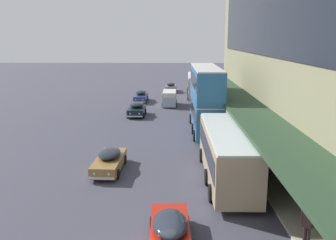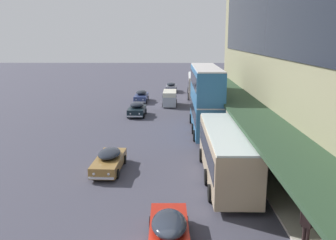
{
  "view_description": "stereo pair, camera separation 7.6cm",
  "coord_description": "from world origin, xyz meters",
  "px_view_note": "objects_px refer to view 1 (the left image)",
  "views": [
    {
      "loc": [
        0.49,
        -13.25,
        9.03
      ],
      "look_at": [
        0.23,
        21.13,
        1.37
      ],
      "focal_mm": 40.0,
      "sensor_mm": 36.0,
      "label": 1
    },
    {
      "loc": [
        0.56,
        -13.25,
        9.03
      ],
      "look_at": [
        0.23,
        21.13,
        1.37
      ],
      "focal_mm": 40.0,
      "sensor_mm": 36.0,
      "label": 2
    }
  ],
  "objects_px": {
    "sedan_lead_mid": "(109,160)",
    "sedan_oncoming_rear": "(171,87)",
    "sedan_oncoming_front": "(137,109)",
    "transit_bus_kerbside_rear": "(206,97)",
    "sedan_second_near": "(141,96)",
    "transit_bus_kerbside_far": "(227,152)",
    "pedestrian_at_kerb": "(308,223)",
    "vw_van": "(170,97)",
    "fire_hydrant": "(258,158)",
    "sedan_trailing_mid": "(170,231)",
    "transit_bus_kerbside_front": "(196,84)"
  },
  "relations": [
    {
      "from": "transit_bus_kerbside_front",
      "to": "pedestrian_at_kerb",
      "type": "distance_m",
      "value": 42.5
    },
    {
      "from": "transit_bus_kerbside_front",
      "to": "pedestrian_at_kerb",
      "type": "relative_size",
      "value": 5.62
    },
    {
      "from": "transit_bus_kerbside_front",
      "to": "fire_hydrant",
      "type": "bearing_deg",
      "value": -85.66
    },
    {
      "from": "transit_bus_kerbside_far",
      "to": "fire_hydrant",
      "type": "height_order",
      "value": "transit_bus_kerbside_far"
    },
    {
      "from": "fire_hydrant",
      "to": "transit_bus_kerbside_far",
      "type": "bearing_deg",
      "value": -132.96
    },
    {
      "from": "transit_bus_kerbside_front",
      "to": "transit_bus_kerbside_rear",
      "type": "distance_m",
      "value": 22.0
    },
    {
      "from": "transit_bus_kerbside_rear",
      "to": "fire_hydrant",
      "type": "height_order",
      "value": "transit_bus_kerbside_rear"
    },
    {
      "from": "transit_bus_kerbside_rear",
      "to": "pedestrian_at_kerb",
      "type": "relative_size",
      "value": 5.87
    },
    {
      "from": "sedan_trailing_mid",
      "to": "vw_van",
      "type": "relative_size",
      "value": 1.09
    },
    {
      "from": "sedan_oncoming_front",
      "to": "sedan_trailing_mid",
      "type": "xyz_separation_m",
      "value": [
        3.94,
        -27.92,
        -0.03
      ]
    },
    {
      "from": "transit_bus_kerbside_far",
      "to": "pedestrian_at_kerb",
      "type": "bearing_deg",
      "value": -73.49
    },
    {
      "from": "transit_bus_kerbside_far",
      "to": "sedan_second_near",
      "type": "distance_m",
      "value": 30.81
    },
    {
      "from": "vw_van",
      "to": "sedan_second_near",
      "type": "bearing_deg",
      "value": 143.9
    },
    {
      "from": "transit_bus_kerbside_far",
      "to": "fire_hydrant",
      "type": "xyz_separation_m",
      "value": [
        2.75,
        2.95,
        -1.41
      ]
    },
    {
      "from": "transit_bus_kerbside_far",
      "to": "sedan_lead_mid",
      "type": "relative_size",
      "value": 2.13
    },
    {
      "from": "sedan_lead_mid",
      "to": "sedan_oncoming_rear",
      "type": "height_order",
      "value": "sedan_oncoming_rear"
    },
    {
      "from": "transit_bus_kerbside_front",
      "to": "sedan_trailing_mid",
      "type": "height_order",
      "value": "transit_bus_kerbside_front"
    },
    {
      "from": "transit_bus_kerbside_rear",
      "to": "fire_hydrant",
      "type": "bearing_deg",
      "value": -72.78
    },
    {
      "from": "sedan_oncoming_rear",
      "to": "sedan_oncoming_front",
      "type": "bearing_deg",
      "value": -101.35
    },
    {
      "from": "transit_bus_kerbside_front",
      "to": "transit_bus_kerbside_rear",
      "type": "xyz_separation_m",
      "value": [
        -0.58,
        -21.94,
        1.44
      ]
    },
    {
      "from": "transit_bus_kerbside_rear",
      "to": "sedan_oncoming_front",
      "type": "relative_size",
      "value": 2.55
    },
    {
      "from": "transit_bus_kerbside_rear",
      "to": "transit_bus_kerbside_far",
      "type": "relative_size",
      "value": 1.03
    },
    {
      "from": "vw_van",
      "to": "fire_hydrant",
      "type": "xyz_separation_m",
      "value": [
        6.47,
        -23.87,
        -0.6
      ]
    },
    {
      "from": "sedan_oncoming_front",
      "to": "sedan_trailing_mid",
      "type": "height_order",
      "value": "sedan_oncoming_front"
    },
    {
      "from": "sedan_trailing_mid",
      "to": "transit_bus_kerbside_far",
      "type": "bearing_deg",
      "value": 65.66
    },
    {
      "from": "transit_bus_kerbside_far",
      "to": "fire_hydrant",
      "type": "distance_m",
      "value": 4.27
    },
    {
      "from": "transit_bus_kerbside_front",
      "to": "fire_hydrant",
      "type": "height_order",
      "value": "transit_bus_kerbside_front"
    },
    {
      "from": "fire_hydrant",
      "to": "sedan_oncoming_front",
      "type": "bearing_deg",
      "value": 121.04
    },
    {
      "from": "sedan_second_near",
      "to": "fire_hydrant",
      "type": "xyz_separation_m",
      "value": [
        10.54,
        -26.84,
        -0.31
      ]
    },
    {
      "from": "transit_bus_kerbside_front",
      "to": "transit_bus_kerbside_far",
      "type": "height_order",
      "value": "transit_bus_kerbside_front"
    },
    {
      "from": "transit_bus_kerbside_rear",
      "to": "sedan_trailing_mid",
      "type": "relative_size",
      "value": 2.18
    },
    {
      "from": "sedan_lead_mid",
      "to": "sedan_oncoming_front",
      "type": "height_order",
      "value": "sedan_oncoming_front"
    },
    {
      "from": "sedan_lead_mid",
      "to": "vw_van",
      "type": "xyz_separation_m",
      "value": [
        4.06,
        25.11,
        0.38
      ]
    },
    {
      "from": "sedan_lead_mid",
      "to": "vw_van",
      "type": "height_order",
      "value": "vw_van"
    },
    {
      "from": "vw_van",
      "to": "pedestrian_at_kerb",
      "type": "height_order",
      "value": "pedestrian_at_kerb"
    },
    {
      "from": "transit_bus_kerbside_rear",
      "to": "sedan_second_near",
      "type": "bearing_deg",
      "value": 113.7
    },
    {
      "from": "transit_bus_kerbside_front",
      "to": "sedan_lead_mid",
      "type": "bearing_deg",
      "value": -103.95
    },
    {
      "from": "transit_bus_kerbside_rear",
      "to": "sedan_second_near",
      "type": "height_order",
      "value": "transit_bus_kerbside_rear"
    },
    {
      "from": "transit_bus_kerbside_rear",
      "to": "sedan_lead_mid",
      "type": "bearing_deg",
      "value": -124.94
    },
    {
      "from": "vw_van",
      "to": "pedestrian_at_kerb",
      "type": "relative_size",
      "value": 2.47
    },
    {
      "from": "transit_bus_kerbside_front",
      "to": "sedan_second_near",
      "type": "height_order",
      "value": "transit_bus_kerbside_front"
    },
    {
      "from": "transit_bus_kerbside_rear",
      "to": "sedan_trailing_mid",
      "type": "distance_m",
      "value": 20.89
    },
    {
      "from": "transit_bus_kerbside_far",
      "to": "sedan_oncoming_rear",
      "type": "distance_m",
      "value": 39.87
    },
    {
      "from": "sedan_lead_mid",
      "to": "vw_van",
      "type": "bearing_deg",
      "value": 80.82
    },
    {
      "from": "vw_van",
      "to": "pedestrian_at_kerb",
      "type": "xyz_separation_m",
      "value": [
        6.09,
        -34.79,
        0.08
      ]
    },
    {
      "from": "transit_bus_kerbside_far",
      "to": "pedestrian_at_kerb",
      "type": "distance_m",
      "value": 8.34
    },
    {
      "from": "transit_bus_kerbside_rear",
      "to": "sedan_second_near",
      "type": "relative_size",
      "value": 2.21
    },
    {
      "from": "sedan_trailing_mid",
      "to": "transit_bus_kerbside_front",
      "type": "bearing_deg",
      "value": 84.7
    },
    {
      "from": "sedan_oncoming_front",
      "to": "sedan_trailing_mid",
      "type": "bearing_deg",
      "value": -81.97
    },
    {
      "from": "vw_van",
      "to": "fire_hydrant",
      "type": "bearing_deg",
      "value": -74.83
    }
  ]
}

